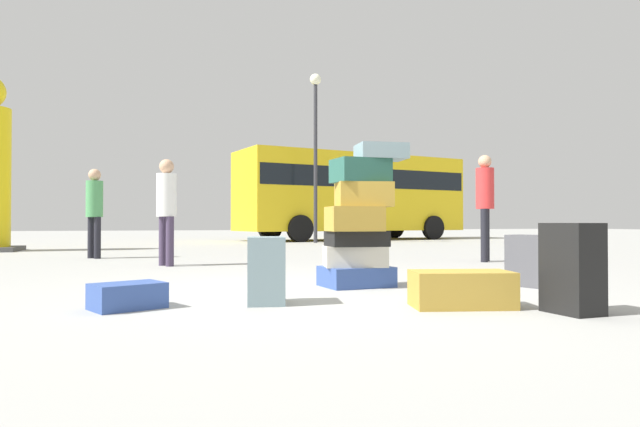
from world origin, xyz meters
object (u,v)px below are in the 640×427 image
Objects in this scene: suitcase_tower at (359,222)px; parked_bus at (352,191)px; person_passerby_in_red at (485,198)px; lamp_post at (315,130)px; person_bearded_onlooker at (94,205)px; suitcase_charcoal_right_side at (530,261)px; suitcase_navy_upright_blue at (128,296)px; suitcase_tan_white_trunk at (461,289)px; suitcase_black_left_side at (572,268)px; suitcase_slate_behind_tower at (266,270)px; person_tourist_with_camera at (166,203)px.

parked_bus reaches higher than suitcase_tower.
person_passerby_in_red is 9.25m from lamp_post.
person_passerby_in_red is at bearing 31.09° from person_bearded_onlooker.
suitcase_charcoal_right_side reaches higher than suitcase_navy_upright_blue.
parked_bus is at bearing 85.83° from suitcase_tan_white_trunk.
person_passerby_in_red is at bearing 58.08° from suitcase_black_left_side.
suitcase_charcoal_right_side is (2.86, 0.40, -0.01)m from suitcase_slate_behind_tower.
suitcase_charcoal_right_side is 0.69× the size of suitcase_tan_white_trunk.
suitcase_black_left_side is 0.37× the size of person_passerby_in_red.
suitcase_tower is 4.33m from person_passerby_in_red.
suitcase_slate_behind_tower reaches higher than suitcase_tan_white_trunk.
suitcase_navy_upright_blue is (-1.07, 0.05, -0.17)m from suitcase_slate_behind_tower.
suitcase_charcoal_right_side is at bearing -19.41° from suitcase_navy_upright_blue.
person_passerby_in_red is at bearing -87.50° from lamp_post.
suitcase_black_left_side is 1.24× the size of suitcase_charcoal_right_side.
parked_bus reaches higher than person_bearded_onlooker.
lamp_post is at bearing -142.22° from parked_bus.
suitcase_tan_white_trunk is (0.27, -1.53, -0.52)m from suitcase_tower.
suitcase_navy_upright_blue is at bearing -159.19° from suitcase_tower.
suitcase_navy_upright_blue is 4.33m from person_tourist_with_camera.
person_passerby_in_red is (5.55, 3.61, 0.98)m from suitcase_navy_upright_blue.
person_tourist_with_camera is at bearing 109.05° from suitcase_slate_behind_tower.
suitcase_charcoal_right_side is at bearing -16.28° from suitcase_tower.
person_bearded_onlooker is 0.30× the size of lamp_post.
suitcase_tower is 2.77× the size of suitcase_charcoal_right_side.
parked_bus is at bearing 101.29° from person_bearded_onlooker.
suitcase_navy_upright_blue is 16.90m from parked_bus.
suitcase_charcoal_right_side is at bearing -115.00° from parked_bus.
suitcase_tower is at bearing 2.04° from person_tourist_with_camera.
suitcase_tower reaches higher than suitcase_slate_behind_tower.
suitcase_slate_behind_tower is 16.49m from parked_bus.
person_bearded_onlooker is (-3.98, 7.58, 0.64)m from suitcase_black_left_side.
suitcase_tan_white_trunk reaches higher than suitcase_navy_upright_blue.
person_passerby_in_red reaches higher than suitcase_slate_behind_tower.
suitcase_tower is 0.82× the size of person_passerby_in_red.
person_bearded_onlooker is (-3.09, 5.56, 0.31)m from suitcase_tower.
person_bearded_onlooker is at bearing -73.19° from person_passerby_in_red.
suitcase_slate_behind_tower is at bearing 169.31° from suitcase_tan_white_trunk.
suitcase_black_left_side is 8.59m from person_bearded_onlooker.
suitcase_navy_upright_blue is 0.31× the size of person_bearded_onlooker.
parked_bus is 1.67× the size of lamp_post.
person_tourist_with_camera reaches higher than suitcase_tan_white_trunk.
suitcase_black_left_side is 1.73m from suitcase_charcoal_right_side.
person_passerby_in_red is (5.17, -0.61, 0.11)m from person_tourist_with_camera.
lamp_post is at bearing 123.20° from person_tourist_with_camera.
suitcase_black_left_side is at bearing -116.50° from parked_bus.
person_tourist_with_camera is (0.38, 4.22, 0.86)m from suitcase_navy_upright_blue.
suitcase_tower is at bearing -6.27° from person_bearded_onlooker.
lamp_post reaches higher than suitcase_tan_white_trunk.
parked_bus is 3.86m from lamp_post.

